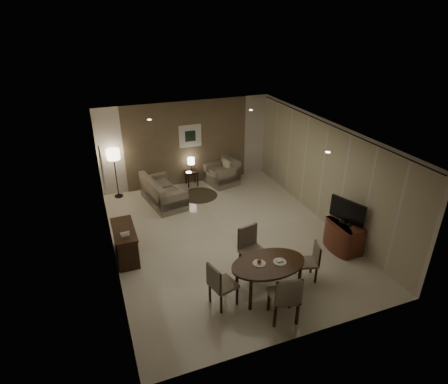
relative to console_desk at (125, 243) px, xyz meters
name	(u,v)px	position (x,y,z in m)	size (l,w,h in m)	color
room_shell	(221,181)	(2.49, 0.40, 0.98)	(5.50, 7.00, 2.70)	beige
taupe_accent	(187,144)	(2.49, 3.48, 0.98)	(3.96, 0.03, 2.70)	brown
curtain_wall	(322,173)	(5.17, 0.00, 0.95)	(0.08, 6.70, 2.58)	#B8B190
curtain_rod	(329,124)	(5.17, 0.00, 2.27)	(0.03, 0.03, 6.80)	black
art_back_frame	(190,136)	(2.59, 3.46, 1.23)	(0.72, 0.03, 0.72)	silver
art_back_canvas	(190,136)	(2.59, 3.44, 1.23)	(0.34, 0.01, 0.34)	black
art_left_frame	(102,166)	(-0.23, 1.20, 1.48)	(0.03, 0.60, 0.80)	silver
art_left_canvas	(102,166)	(-0.21, 1.20, 1.48)	(0.01, 0.46, 0.64)	gray
downlight_nl	(189,172)	(1.09, -1.80, 2.31)	(0.10, 0.10, 0.01)	white
downlight_nr	(328,152)	(3.89, -1.80, 2.31)	(0.10, 0.10, 0.01)	white
downlight_fl	(149,120)	(1.09, 1.80, 2.31)	(0.10, 0.10, 0.01)	white
downlight_fr	(251,110)	(3.89, 1.80, 2.31)	(0.10, 0.10, 0.01)	white
console_desk	(125,243)	(0.00, 0.00, 0.00)	(0.48, 1.20, 0.75)	#402714
telephone	(125,234)	(0.00, -0.30, 0.43)	(0.20, 0.14, 0.09)	white
tv_cabinet	(344,236)	(4.89, -1.50, -0.03)	(0.48, 0.90, 0.70)	brown
flat_tv	(347,211)	(4.87, -1.50, 0.65)	(0.06, 0.88, 0.60)	black
dining_table	(268,278)	(2.50, -2.24, -0.02)	(1.52, 0.95, 0.71)	#402714
chair_near	(284,295)	(2.45, -2.96, 0.15)	(0.51, 0.51, 1.04)	#7A6E5D
chair_far	(254,252)	(2.51, -1.55, 0.15)	(0.51, 0.51, 1.05)	#7A6E5D
chair_left	(223,284)	(1.56, -2.23, 0.10)	(0.46, 0.46, 0.94)	#7A6E5D
chair_right	(307,262)	(3.46, -2.14, 0.05)	(0.41, 0.41, 0.84)	#7A6E5D
plate_a	(259,263)	(2.32, -2.19, 0.35)	(0.26, 0.26, 0.02)	white
plate_b	(280,262)	(2.72, -2.29, 0.35)	(0.26, 0.26, 0.02)	white
fruit_apple	(259,261)	(2.32, -2.19, 0.40)	(0.09, 0.09, 0.09)	#B65014
napkin	(280,261)	(2.72, -2.29, 0.37)	(0.12, 0.08, 0.03)	white
round_rug	(199,195)	(2.53, 2.44, -0.37)	(1.11, 1.11, 0.01)	#3F3423
sofa	(163,191)	(1.40, 2.35, 0.02)	(0.84, 1.68, 0.79)	#7A6E5D
armchair	(222,172)	(3.48, 3.02, 0.03)	(0.91, 0.86, 0.81)	#7A6E5D
side_table	(192,178)	(2.53, 3.25, -0.13)	(0.39, 0.39, 0.50)	black
table_lamp	(191,164)	(2.53, 3.25, 0.37)	(0.22, 0.22, 0.50)	#FFEAC1
floor_lamp	(116,174)	(0.19, 3.26, 0.38)	(0.38, 0.38, 1.52)	#FFE5B7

